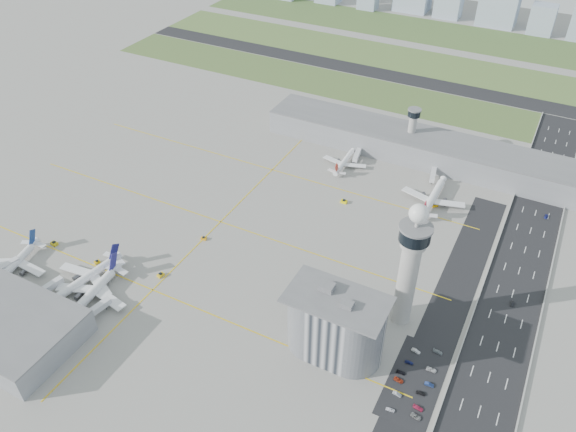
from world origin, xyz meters
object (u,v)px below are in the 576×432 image
at_px(car_lot_3, 401,372).
at_px(car_hw_4, 538,160).
at_px(airplane_near_a, 11,263).
at_px(jet_bridge_near_2, 85,320).
at_px(car_lot_6, 416,416).
at_px(control_tower, 410,262).
at_px(admin_building, 335,325).
at_px(jet_bridge_near_1, 37,297).
at_px(car_lot_0, 390,410).
at_px(airplane_near_b, 84,275).
at_px(car_lot_5, 416,351).
at_px(car_hw_1, 513,304).
at_px(tug_2, 161,275).
at_px(car_hw_2, 546,217).
at_px(jet_bridge_far_0, 359,151).
at_px(tug_4, 344,201).
at_px(car_lot_9, 429,384).
at_px(car_lot_10, 431,370).
at_px(airplane_near_c, 89,291).
at_px(car_lot_1, 397,394).
at_px(jet_bridge_far_1, 434,171).
at_px(tug_5, 435,205).
at_px(car_lot_7, 418,408).
at_px(airplane_far_b, 434,193).
at_px(car_lot_2, 399,380).
at_px(car_lot_11, 438,352).
at_px(secondary_tower, 412,128).
at_px(car_lot_4, 409,362).
at_px(car_lot_8, 421,393).
at_px(airplane_far_a, 345,158).
at_px(tug_0, 54,243).
at_px(tug_3, 204,238).
at_px(tug_1, 97,262).

distance_m(car_lot_3, car_hw_4, 201.23).
relative_size(airplane_near_a, jet_bridge_near_2, 2.96).
bearing_deg(jet_bridge_near_2, car_lot_6, -71.02).
xyz_separation_m(control_tower, admin_building, (-20.01, -30.00, -19.74)).
distance_m(jet_bridge_near_1, car_lot_0, 168.34).
distance_m(airplane_near_b, jet_bridge_near_1, 22.89).
distance_m(car_lot_5, car_hw_1, 57.63).
relative_size(tug_2, car_hw_2, 0.81).
distance_m(jet_bridge_far_0, tug_4, 54.78).
relative_size(airplane_near_a, car_lot_9, 10.64).
relative_size(control_tower, car_lot_10, 15.21).
relative_size(airplane_near_a, tug_2, 12.56).
bearing_deg(airplane_near_c, jet_bridge_far_0, 155.22).
height_order(tug_2, car_lot_1, tug_2).
bearing_deg(jet_bridge_far_1, tug_5, 7.04).
bearing_deg(tug_5, car_lot_7, -37.61).
bearing_deg(airplane_far_b, car_lot_2, -169.70).
bearing_deg(car_lot_1, car_lot_2, 21.94).
distance_m(jet_bridge_near_2, tug_2, 42.01).
relative_size(admin_building, tug_5, 12.36).
xyz_separation_m(tug_2, tug_5, (104.34, 120.01, 0.03)).
relative_size(jet_bridge_near_2, car_lot_11, 3.35).
height_order(secondary_tower, car_lot_1, secondary_tower).
bearing_deg(airplane_far_b, car_hw_2, -76.38).
distance_m(jet_bridge_far_0, car_lot_6, 193.02).
distance_m(car_lot_1, car_lot_9, 14.46).
height_order(secondary_tower, car_lot_5, secondary_tower).
bearing_deg(secondary_tower, car_lot_4, -71.99).
height_order(car_lot_1, car_lot_5, car_lot_5).
bearing_deg(car_lot_7, car_lot_6, -168.42).
bearing_deg(secondary_tower, car_lot_8, -70.59).
bearing_deg(car_hw_4, admin_building, -98.70).
height_order(tug_4, car_lot_10, tug_4).
bearing_deg(control_tower, airplane_far_a, 124.10).
bearing_deg(jet_bridge_near_1, airplane_far_b, -30.85).
bearing_deg(car_lot_1, car_lot_9, -36.07).
relative_size(tug_5, car_lot_3, 0.90).
distance_m(tug_0, tug_3, 78.85).
relative_size(tug_3, car_lot_4, 0.81).
relative_size(tug_1, car_lot_1, 0.76).
bearing_deg(car_lot_5, tug_5, 21.31).
distance_m(car_lot_7, car_lot_8, 7.12).
height_order(tug_2, car_lot_7, tug_2).
relative_size(tug_5, car_hw_1, 0.89).
relative_size(airplane_near_c, tug_0, 12.32).
bearing_deg(car_lot_3, car_lot_6, -149.54).
distance_m(airplane_far_a, car_lot_11, 152.87).
bearing_deg(car_lot_9, car_lot_0, 147.46).
relative_size(airplane_near_c, car_lot_10, 10.60).
bearing_deg(jet_bridge_far_0, car_lot_2, 17.14).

